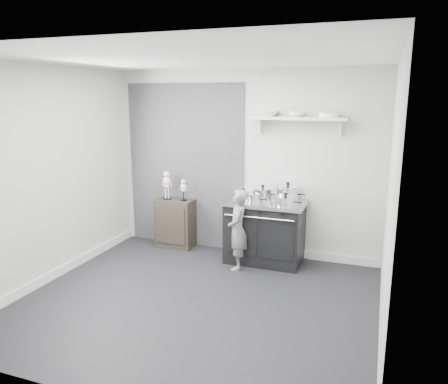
% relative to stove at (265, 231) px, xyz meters
% --- Properties ---
extents(ground, '(4.00, 4.00, 0.00)m').
position_rel_stove_xyz_m(ground, '(-0.42, -1.48, -0.45)').
color(ground, black).
rests_on(ground, ground).
extents(room_shell, '(4.02, 3.62, 2.71)m').
position_rel_stove_xyz_m(room_shell, '(-0.51, -1.33, 1.19)').
color(room_shell, '#BABBB8').
rests_on(room_shell, ground).
extents(wall_shelf, '(1.30, 0.26, 0.24)m').
position_rel_stove_xyz_m(wall_shelf, '(0.38, 0.20, 1.56)').
color(wall_shelf, silver).
rests_on(wall_shelf, room_shell).
extents(stove, '(1.11, 0.69, 0.89)m').
position_rel_stove_xyz_m(stove, '(0.00, 0.00, 0.00)').
color(stove, black).
rests_on(stove, ground).
extents(side_cabinet, '(0.58, 0.34, 0.75)m').
position_rel_stove_xyz_m(side_cabinet, '(-1.47, 0.13, -0.07)').
color(side_cabinet, black).
rests_on(side_cabinet, ground).
extents(child, '(0.35, 0.45, 1.10)m').
position_rel_stove_xyz_m(child, '(-0.28, -0.38, 0.10)').
color(child, slate).
rests_on(child, ground).
extents(pot_front_left, '(0.32, 0.23, 0.17)m').
position_rel_stove_xyz_m(pot_front_left, '(-0.29, -0.08, 0.51)').
color(pot_front_left, white).
rests_on(pot_front_left, stove).
extents(pot_back_left, '(0.37, 0.28, 0.20)m').
position_rel_stove_xyz_m(pot_back_left, '(-0.07, 0.10, 0.52)').
color(pot_back_left, white).
rests_on(pot_back_left, stove).
extents(pot_back_right, '(0.40, 0.31, 0.26)m').
position_rel_stove_xyz_m(pot_back_right, '(0.28, 0.13, 0.55)').
color(pot_back_right, white).
rests_on(pot_back_right, stove).
extents(pot_front_right, '(0.36, 0.27, 0.18)m').
position_rel_stove_xyz_m(pot_front_right, '(0.32, -0.18, 0.51)').
color(pot_front_right, white).
rests_on(pot_front_right, stove).
extents(pot_front_center, '(0.27, 0.18, 0.16)m').
position_rel_stove_xyz_m(pot_front_center, '(-0.11, -0.17, 0.51)').
color(pot_front_center, white).
rests_on(pot_front_center, stove).
extents(skeleton_full, '(0.14, 0.09, 0.51)m').
position_rel_stove_xyz_m(skeleton_full, '(-1.60, 0.13, 0.56)').
color(skeleton_full, beige).
rests_on(skeleton_full, side_cabinet).
extents(skeleton_torso, '(0.11, 0.07, 0.38)m').
position_rel_stove_xyz_m(skeleton_torso, '(-1.32, 0.13, 0.49)').
color(skeleton_torso, beige).
rests_on(skeleton_torso, side_cabinet).
extents(bowl_large, '(0.31, 0.31, 0.08)m').
position_rel_stove_xyz_m(bowl_large, '(-0.05, 0.19, 1.63)').
color(bowl_large, white).
rests_on(bowl_large, wall_shelf).
extents(bowl_small, '(0.22, 0.22, 0.07)m').
position_rel_stove_xyz_m(bowl_small, '(0.35, 0.19, 1.63)').
color(bowl_small, white).
rests_on(bowl_small, wall_shelf).
extents(plate_stack, '(0.27, 0.27, 0.06)m').
position_rel_stove_xyz_m(plate_stack, '(0.78, 0.19, 1.62)').
color(plate_stack, white).
rests_on(plate_stack, wall_shelf).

